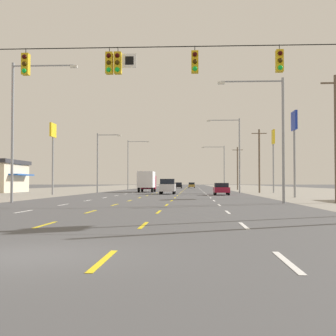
# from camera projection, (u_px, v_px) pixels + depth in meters

# --- Properties ---
(ground_plane) EXTENTS (572.00, 572.00, 0.00)m
(ground_plane) POSITION_uv_depth(u_px,v_px,m) (171.00, 192.00, 75.56)
(ground_plane) COLOR #4C4C4F
(lot_apron_left) EXTENTS (28.00, 440.00, 0.01)m
(lot_apron_left) POSITION_uv_depth(u_px,v_px,m) (19.00, 192.00, 76.83)
(lot_apron_left) COLOR gray
(lot_apron_left) RESTS_ON ground
(lot_apron_right) EXTENTS (28.00, 440.00, 0.01)m
(lot_apron_right) POSITION_uv_depth(u_px,v_px,m) (328.00, 192.00, 74.29)
(lot_apron_right) COLOR gray
(lot_apron_right) RESTS_ON ground
(lane_markings) EXTENTS (10.64, 227.60, 0.01)m
(lane_markings) POSITION_uv_depth(u_px,v_px,m) (178.00, 189.00, 113.99)
(lane_markings) COLOR white
(lane_markings) RESTS_ON ground
(signal_span_wire) EXTENTS (26.04, 0.53, 8.51)m
(signal_span_wire) POSITION_uv_depth(u_px,v_px,m) (111.00, 98.00, 20.17)
(signal_span_wire) COLOR brown
(signal_span_wire) RESTS_ON ground
(sedan_far_right_nearest) EXTENTS (1.80, 4.50, 1.46)m
(sedan_far_right_nearest) POSITION_uv_depth(u_px,v_px,m) (221.00, 189.00, 57.10)
(sedan_far_right_nearest) COLOR maroon
(sedan_far_right_nearest) RESTS_ON ground
(suv_center_turn_near) EXTENTS (1.98, 4.90, 1.98)m
(suv_center_turn_near) POSITION_uv_depth(u_px,v_px,m) (168.00, 186.00, 61.80)
(suv_center_turn_near) COLOR silver
(suv_center_turn_near) RESTS_ON ground
(box_truck_inner_left_mid) EXTENTS (2.40, 7.20, 3.23)m
(box_truck_inner_left_mid) POSITION_uv_depth(u_px,v_px,m) (147.00, 180.00, 74.62)
(box_truck_inner_left_mid) COLOR maroon
(box_truck_inner_left_mid) RESTS_ON ground
(suv_far_left_midfar) EXTENTS (1.98, 4.90, 1.98)m
(suv_far_left_midfar) POSITION_uv_depth(u_px,v_px,m) (147.00, 185.00, 109.76)
(suv_far_left_midfar) COLOR silver
(suv_far_left_midfar) RESTS_ON ground
(hatchback_center_turn_far) EXTENTS (1.72, 3.90, 1.54)m
(hatchback_center_turn_far) POSITION_uv_depth(u_px,v_px,m) (179.00, 185.00, 122.66)
(hatchback_center_turn_far) COLOR black
(hatchback_center_turn_far) RESTS_ON ground
(hatchback_inner_right_farther) EXTENTS (1.72, 3.90, 1.54)m
(hatchback_inner_right_farther) POSITION_uv_depth(u_px,v_px,m) (192.00, 185.00, 129.00)
(hatchback_inner_right_farther) COLOR #B28C33
(hatchback_inner_right_farther) RESTS_ON ground
(pole_sign_left_row_1) EXTENTS (0.24, 2.22, 8.90)m
(pole_sign_left_row_1) POSITION_uv_depth(u_px,v_px,m) (53.00, 140.00, 58.91)
(pole_sign_left_row_1) COLOR gray
(pole_sign_left_row_1) RESTS_ON ground
(pole_sign_right_row_1) EXTENTS (0.24, 2.05, 8.75)m
(pole_sign_right_row_1) POSITION_uv_depth(u_px,v_px,m) (294.00, 132.00, 47.96)
(pole_sign_right_row_1) COLOR gray
(pole_sign_right_row_1) RESTS_ON ground
(pole_sign_right_row_2) EXTENTS (0.24, 1.60, 9.27)m
(pole_sign_right_row_2) POSITION_uv_depth(u_px,v_px,m) (273.00, 146.00, 69.48)
(pole_sign_right_row_2) COLOR gray
(pole_sign_right_row_2) RESTS_ON ground
(streetlight_left_row_0) EXTENTS (5.05, 0.26, 10.62)m
(streetlight_left_row_0) POSITION_uv_depth(u_px,v_px,m) (19.00, 121.00, 35.77)
(streetlight_left_row_0) COLOR gray
(streetlight_left_row_0) RESTS_ON ground
(streetlight_right_row_0) EXTENTS (4.89, 0.26, 9.25)m
(streetlight_right_row_0) POSITION_uv_depth(u_px,v_px,m) (275.00, 129.00, 34.76)
(streetlight_right_row_0) COLOR gray
(streetlight_right_row_0) RESTS_ON ground
(streetlight_left_row_1) EXTENTS (3.48, 0.26, 8.61)m
(streetlight_left_row_1) POSITION_uv_depth(u_px,v_px,m) (100.00, 158.00, 67.88)
(streetlight_left_row_1) COLOR gray
(streetlight_left_row_1) RESTS_ON ground
(streetlight_right_row_1) EXTENTS (4.71, 0.26, 10.62)m
(streetlight_right_row_1) POSITION_uv_depth(u_px,v_px,m) (236.00, 150.00, 66.91)
(streetlight_right_row_1) COLOR gray
(streetlight_right_row_1) RESTS_ON ground
(streetlight_left_row_2) EXTENTS (4.66, 0.26, 10.45)m
(streetlight_left_row_2) POSITION_uv_depth(u_px,v_px,m) (130.00, 161.00, 100.04)
(streetlight_left_row_2) COLOR gray
(streetlight_left_row_2) RESTS_ON ground
(streetlight_right_row_2) EXTENTS (4.83, 0.26, 9.23)m
(streetlight_right_row_2) POSITION_uv_depth(u_px,v_px,m) (222.00, 164.00, 99.03)
(streetlight_right_row_2) COLOR gray
(streetlight_right_row_2) RESTS_ON ground
(utility_pole_right_row_0) EXTENTS (2.20, 0.26, 9.60)m
(utility_pole_right_row_0) POSITION_uv_depth(u_px,v_px,m) (336.00, 136.00, 35.44)
(utility_pole_right_row_0) COLOR brown
(utility_pole_right_row_0) RESTS_ON ground
(utility_pole_right_row_1) EXTENTS (2.20, 0.26, 9.33)m
(utility_pole_right_row_1) POSITION_uv_depth(u_px,v_px,m) (259.00, 160.00, 69.35)
(utility_pole_right_row_1) COLOR brown
(utility_pole_right_row_1) RESTS_ON ground
(utility_pole_right_row_2) EXTENTS (2.20, 0.26, 8.92)m
(utility_pole_right_row_2) POSITION_uv_depth(u_px,v_px,m) (237.00, 167.00, 98.56)
(utility_pole_right_row_2) COLOR brown
(utility_pole_right_row_2) RESTS_ON ground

